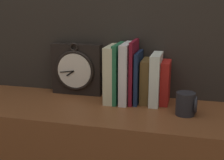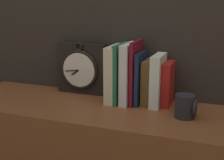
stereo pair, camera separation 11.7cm
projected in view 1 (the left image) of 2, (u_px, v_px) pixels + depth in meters
name	position (u px, v px, depth m)	size (l,w,h in m)	color
clock	(77.00, 69.00, 1.35)	(0.22, 0.06, 0.23)	black
book_slot0_cream	(112.00, 73.00, 1.26)	(0.04, 0.16, 0.23)	beige
book_slot1_green	(119.00, 73.00, 1.26)	(0.02, 0.16, 0.24)	#246B43
book_slot2_white	(127.00, 73.00, 1.25)	(0.03, 0.16, 0.24)	white
book_slot3_maroon	(134.00, 72.00, 1.25)	(0.01, 0.15, 0.25)	maroon
book_slot4_navy	(138.00, 77.00, 1.25)	(0.01, 0.14, 0.21)	#17274A
book_slot5_brown	(146.00, 81.00, 1.25)	(0.03, 0.12, 0.17)	brown
book_slot6_white	(156.00, 79.00, 1.23)	(0.04, 0.14, 0.20)	white
book_slot7_red	(165.00, 82.00, 1.24)	(0.03, 0.12, 0.17)	#AD1E19
mug	(186.00, 104.00, 1.12)	(0.08, 0.07, 0.08)	#232328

